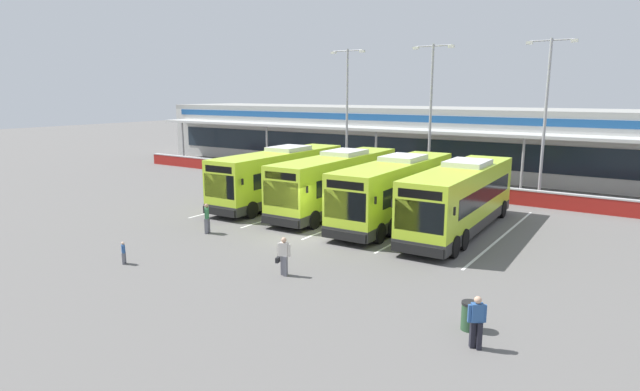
{
  "coord_description": "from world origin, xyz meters",
  "views": [
    {
      "loc": [
        15.05,
        -21.3,
        7.4
      ],
      "look_at": [
        -1.22,
        3.0,
        1.6
      ],
      "focal_mm": 29.14,
      "sensor_mm": 36.0,
      "label": 1
    }
  ],
  "objects_px": {
    "coach_bus_leftmost": "(281,177)",
    "coach_bus_centre": "(396,191)",
    "pedestrian_with_handbag": "(284,255)",
    "lamp_post_west": "(347,106)",
    "lamp_post_east": "(546,109)",
    "lamp_post_centre": "(431,108)",
    "pedestrian_child": "(123,252)",
    "litter_bin": "(470,316)",
    "pedestrian_in_dark_coat": "(207,217)",
    "coach_bus_left_centre": "(337,183)",
    "pedestrian_near_bin": "(477,320)",
    "coach_bus_right_centre": "(460,199)"
  },
  "relations": [
    {
      "from": "pedestrian_in_dark_coat",
      "to": "litter_bin",
      "type": "bearing_deg",
      "value": -13.21
    },
    {
      "from": "lamp_post_west",
      "to": "lamp_post_east",
      "type": "distance_m",
      "value": 15.89
    },
    {
      "from": "lamp_post_west",
      "to": "coach_bus_centre",
      "type": "bearing_deg",
      "value": -48.41
    },
    {
      "from": "coach_bus_left_centre",
      "to": "lamp_post_west",
      "type": "bearing_deg",
      "value": 118.19
    },
    {
      "from": "lamp_post_centre",
      "to": "lamp_post_east",
      "type": "xyz_separation_m",
      "value": [
        8.2,
        0.34,
        0.0
      ]
    },
    {
      "from": "pedestrian_in_dark_coat",
      "to": "pedestrian_near_bin",
      "type": "bearing_deg",
      "value": -16.49
    },
    {
      "from": "pedestrian_with_handbag",
      "to": "lamp_post_east",
      "type": "xyz_separation_m",
      "value": [
        5.42,
        22.44,
        5.43
      ]
    },
    {
      "from": "coach_bus_leftmost",
      "to": "coach_bus_right_centre",
      "type": "relative_size",
      "value": 1.0
    },
    {
      "from": "coach_bus_left_centre",
      "to": "pedestrian_near_bin",
      "type": "distance_m",
      "value": 18.6
    },
    {
      "from": "coach_bus_leftmost",
      "to": "pedestrian_child",
      "type": "xyz_separation_m",
      "value": [
        2.27,
        -14.1,
        -1.24
      ]
    },
    {
      "from": "lamp_post_centre",
      "to": "lamp_post_east",
      "type": "distance_m",
      "value": 8.2
    },
    {
      "from": "coach_bus_centre",
      "to": "lamp_post_centre",
      "type": "xyz_separation_m",
      "value": [
        -2.54,
        11.17,
        4.5
      ]
    },
    {
      "from": "pedestrian_with_handbag",
      "to": "pedestrian_child",
      "type": "bearing_deg",
      "value": -157.77
    },
    {
      "from": "coach_bus_leftmost",
      "to": "coach_bus_centre",
      "type": "relative_size",
      "value": 1.0
    },
    {
      "from": "lamp_post_west",
      "to": "pedestrian_near_bin",
      "type": "bearing_deg",
      "value": -51.98
    },
    {
      "from": "coach_bus_centre",
      "to": "coach_bus_left_centre",
      "type": "bearing_deg",
      "value": 173.72
    },
    {
      "from": "lamp_post_west",
      "to": "lamp_post_east",
      "type": "relative_size",
      "value": 1.0
    },
    {
      "from": "pedestrian_child",
      "to": "coach_bus_right_centre",
      "type": "bearing_deg",
      "value": 52.41
    },
    {
      "from": "coach_bus_leftmost",
      "to": "pedestrian_with_handbag",
      "type": "height_order",
      "value": "coach_bus_leftmost"
    },
    {
      "from": "coach_bus_centre",
      "to": "pedestrian_in_dark_coat",
      "type": "height_order",
      "value": "coach_bus_centre"
    },
    {
      "from": "pedestrian_with_handbag",
      "to": "pedestrian_near_bin",
      "type": "xyz_separation_m",
      "value": [
        8.52,
        -1.81,
        0.02
      ]
    },
    {
      "from": "lamp_post_west",
      "to": "litter_bin",
      "type": "height_order",
      "value": "lamp_post_west"
    },
    {
      "from": "pedestrian_with_handbag",
      "to": "lamp_post_centre",
      "type": "bearing_deg",
      "value": 97.15
    },
    {
      "from": "coach_bus_left_centre",
      "to": "lamp_post_east",
      "type": "bearing_deg",
      "value": 47.93
    },
    {
      "from": "pedestrian_in_dark_coat",
      "to": "lamp_post_centre",
      "type": "bearing_deg",
      "value": 76.37
    },
    {
      "from": "pedestrian_child",
      "to": "litter_bin",
      "type": "xyz_separation_m",
      "value": [
        14.72,
        2.06,
        -0.07
      ]
    },
    {
      "from": "pedestrian_near_bin",
      "to": "lamp_post_west",
      "type": "relative_size",
      "value": 0.15
    },
    {
      "from": "pedestrian_with_handbag",
      "to": "lamp_post_west",
      "type": "height_order",
      "value": "lamp_post_west"
    },
    {
      "from": "coach_bus_centre",
      "to": "pedestrian_child",
      "type": "relative_size",
      "value": 12.17
    },
    {
      "from": "pedestrian_near_bin",
      "to": "lamp_post_east",
      "type": "height_order",
      "value": "lamp_post_east"
    },
    {
      "from": "coach_bus_leftmost",
      "to": "lamp_post_east",
      "type": "height_order",
      "value": "lamp_post_east"
    },
    {
      "from": "coach_bus_right_centre",
      "to": "litter_bin",
      "type": "relative_size",
      "value": 13.14
    },
    {
      "from": "pedestrian_child",
      "to": "lamp_post_east",
      "type": "relative_size",
      "value": 0.09
    },
    {
      "from": "coach_bus_leftmost",
      "to": "lamp_post_east",
      "type": "distance_m",
      "value": 18.76
    },
    {
      "from": "coach_bus_centre",
      "to": "lamp_post_centre",
      "type": "distance_m",
      "value": 12.31
    },
    {
      "from": "coach_bus_right_centre",
      "to": "pedestrian_with_handbag",
      "type": "height_order",
      "value": "coach_bus_right_centre"
    },
    {
      "from": "lamp_post_east",
      "to": "pedestrian_with_handbag",
      "type": "bearing_deg",
      "value": -103.58
    },
    {
      "from": "coach_bus_centre",
      "to": "coach_bus_right_centre",
      "type": "bearing_deg",
      "value": -2.26
    },
    {
      "from": "coach_bus_right_centre",
      "to": "pedestrian_with_handbag",
      "type": "relative_size",
      "value": 7.54
    },
    {
      "from": "pedestrian_in_dark_coat",
      "to": "lamp_post_west",
      "type": "distance_m",
      "value": 20.52
    },
    {
      "from": "lamp_post_centre",
      "to": "litter_bin",
      "type": "height_order",
      "value": "lamp_post_centre"
    },
    {
      "from": "coach_bus_left_centre",
      "to": "litter_bin",
      "type": "xyz_separation_m",
      "value": [
        12.5,
        -12.11,
        -1.32
      ]
    },
    {
      "from": "pedestrian_near_bin",
      "to": "lamp_post_centre",
      "type": "height_order",
      "value": "lamp_post_centre"
    },
    {
      "from": "pedestrian_child",
      "to": "litter_bin",
      "type": "relative_size",
      "value": 1.08
    },
    {
      "from": "pedestrian_child",
      "to": "pedestrian_near_bin",
      "type": "bearing_deg",
      "value": 3.57
    },
    {
      "from": "coach_bus_leftmost",
      "to": "pedestrian_near_bin",
      "type": "bearing_deg",
      "value": -36.86
    },
    {
      "from": "coach_bus_right_centre",
      "to": "lamp_post_centre",
      "type": "xyz_separation_m",
      "value": [
        -6.45,
        11.32,
        4.5
      ]
    },
    {
      "from": "pedestrian_near_bin",
      "to": "lamp_post_centre",
      "type": "relative_size",
      "value": 0.15
    },
    {
      "from": "coach_bus_left_centre",
      "to": "lamp_post_centre",
      "type": "xyz_separation_m",
      "value": [
        1.76,
        10.69,
        4.5
      ]
    },
    {
      "from": "coach_bus_centre",
      "to": "pedestrian_near_bin",
      "type": "bearing_deg",
      "value": -55.54
    }
  ]
}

